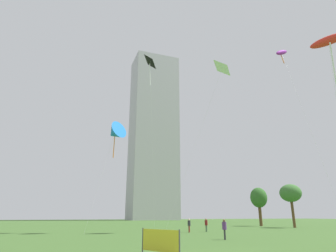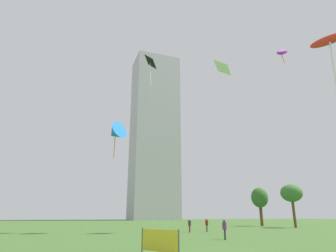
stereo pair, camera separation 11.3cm
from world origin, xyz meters
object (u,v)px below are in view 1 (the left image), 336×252
at_px(person_standing_3, 224,228).
at_px(kite_flying_6, 150,65).
at_px(distant_highrise_0, 153,134).
at_px(kite_flying_2, 115,133).
at_px(kite_flying_7, 282,53).
at_px(kite_flying_0, 329,41).
at_px(event_banner, 160,241).
at_px(park_tree_0, 259,198).
at_px(kite_flying_5, 222,69).
at_px(park_tree_1, 291,193).
at_px(person_standing_1, 206,224).
at_px(person_standing_4, 189,224).

height_order(person_standing_3, kite_flying_6, kite_flying_6).
bearing_deg(kite_flying_6, distant_highrise_0, 73.43).
distance_m(kite_flying_2, kite_flying_7, 27.36).
distance_m(kite_flying_0, distant_highrise_0, 120.37).
xyz_separation_m(kite_flying_0, event_banner, (-12.44, 2.84, -13.98)).
bearing_deg(kite_flying_0, person_standing_3, 110.46).
height_order(kite_flying_7, park_tree_0, kite_flying_7).
distance_m(kite_flying_5, park_tree_1, 26.43).
distance_m(kite_flying_2, kite_flying_6, 12.28).
bearing_deg(kite_flying_2, park_tree_1, 7.62).
relative_size(kite_flying_7, distant_highrise_0, 0.33).
bearing_deg(kite_flying_2, event_banner, -90.46).
xyz_separation_m(kite_flying_2, park_tree_0, (32.21, 12.99, -7.47)).
relative_size(person_standing_1, kite_flying_7, 0.06).
bearing_deg(person_standing_3, park_tree_0, -14.86).
bearing_deg(event_banner, kite_flying_5, 48.55).
relative_size(kite_flying_2, kite_flying_7, 0.55).
bearing_deg(event_banner, park_tree_0, 46.74).
distance_m(person_standing_1, kite_flying_7, 27.28).
height_order(person_standing_3, person_standing_4, person_standing_3).
height_order(park_tree_1, event_banner, park_tree_1).
xyz_separation_m(person_standing_3, event_banner, (-8.54, -7.61, -0.28)).
height_order(kite_flying_6, event_banner, kite_flying_6).
relative_size(kite_flying_6, kite_flying_7, 0.96).
bearing_deg(person_standing_3, kite_flying_2, 58.03).
bearing_deg(person_standing_3, distant_highrise_0, 14.10).
bearing_deg(event_banner, distant_highrise_0, 74.05).
bearing_deg(person_standing_1, park_tree_0, 173.09).
bearing_deg(park_tree_1, kite_flying_6, -170.45).
height_order(person_standing_3, kite_flying_2, kite_flying_2).
height_order(person_standing_1, person_standing_4, person_standing_1).
bearing_deg(person_standing_4, kite_flying_5, -77.54).
bearing_deg(kite_flying_0, kite_flying_5, 82.30).
relative_size(kite_flying_5, event_banner, 9.10).
bearing_deg(kite_flying_5, kite_flying_2, 164.04).
height_order(person_standing_4, park_tree_0, park_tree_0).
xyz_separation_m(person_standing_4, park_tree_0, (22.41, 15.40, 4.51)).
xyz_separation_m(kite_flying_0, park_tree_1, (20.49, 28.64, -8.88)).
bearing_deg(person_standing_3, kite_flying_5, -7.91).
relative_size(person_standing_3, person_standing_4, 1.05).
height_order(kite_flying_7, park_tree_1, kite_flying_7).
distance_m(kite_flying_5, kite_flying_6, 10.96).
bearing_deg(park_tree_0, kite_flying_0, -118.17).
relative_size(kite_flying_6, distant_highrise_0, 0.32).
distance_m(kite_flying_2, distant_highrise_0, 100.93).
relative_size(person_standing_4, distant_highrise_0, 0.02).
xyz_separation_m(kite_flying_0, kite_flying_2, (-12.26, 24.25, -1.77)).
height_order(kite_flying_5, kite_flying_6, kite_flying_6).
bearing_deg(park_tree_0, person_standing_4, -145.51).
relative_size(person_standing_3, park_tree_1, 0.23).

